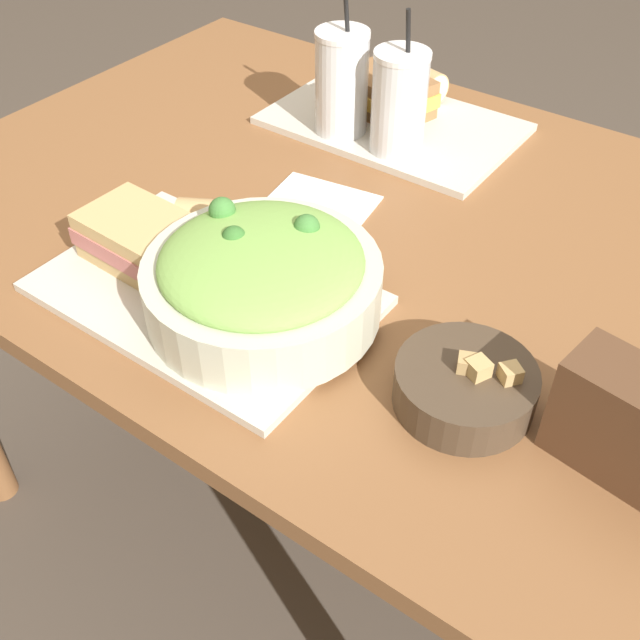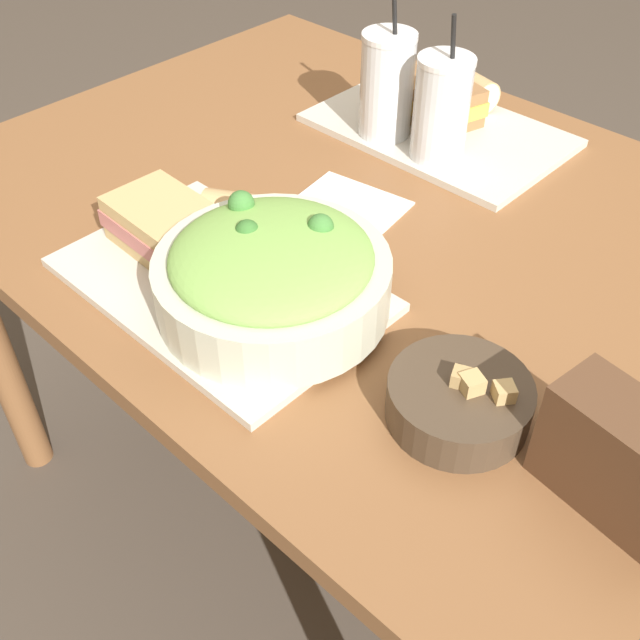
{
  "view_description": "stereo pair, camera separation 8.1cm",
  "coord_description": "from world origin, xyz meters",
  "px_view_note": "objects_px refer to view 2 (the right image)",
  "views": [
    {
      "loc": [
        0.54,
        -0.76,
        1.34
      ],
      "look_at": [
        0.19,
        -0.28,
        0.79
      ],
      "focal_mm": 42.0,
      "sensor_mm": 36.0,
      "label": 1
    },
    {
      "loc": [
        0.61,
        -0.71,
        1.34
      ],
      "look_at": [
        0.19,
        -0.28,
        0.79
      ],
      "focal_mm": 42.0,
      "sensor_mm": 36.0,
      "label": 2
    }
  ],
  "objects_px": {
    "salad_bowl": "(272,274)",
    "sandwich_near": "(164,224)",
    "drink_cup_dark": "(387,88)",
    "soup_bowl": "(459,399)",
    "sandwich_far": "(435,99)",
    "drink_cup_red": "(441,112)",
    "chip_bag": "(626,463)",
    "baguette_near": "(252,216)",
    "napkin_folded": "(350,203)",
    "baguette_far": "(470,90)"
  },
  "relations": [
    {
      "from": "salad_bowl",
      "to": "sandwich_near",
      "type": "height_order",
      "value": "salad_bowl"
    },
    {
      "from": "salad_bowl",
      "to": "sandwich_near",
      "type": "bearing_deg",
      "value": -176.37
    },
    {
      "from": "drink_cup_dark",
      "to": "soup_bowl",
      "type": "bearing_deg",
      "value": -42.55
    },
    {
      "from": "sandwich_far",
      "to": "drink_cup_red",
      "type": "bearing_deg",
      "value": -34.71
    },
    {
      "from": "drink_cup_red",
      "to": "chip_bag",
      "type": "bearing_deg",
      "value": -37.76
    },
    {
      "from": "soup_bowl",
      "to": "baguette_near",
      "type": "relative_size",
      "value": 1.08
    },
    {
      "from": "sandwich_far",
      "to": "drink_cup_red",
      "type": "xyz_separation_m",
      "value": [
        0.08,
        -0.1,
        0.04
      ]
    },
    {
      "from": "salad_bowl",
      "to": "soup_bowl",
      "type": "bearing_deg",
      "value": 4.28
    },
    {
      "from": "sandwich_far",
      "to": "napkin_folded",
      "type": "relative_size",
      "value": 1.05
    },
    {
      "from": "salad_bowl",
      "to": "chip_bag",
      "type": "relative_size",
      "value": 1.72
    },
    {
      "from": "baguette_far",
      "to": "chip_bag",
      "type": "height_order",
      "value": "chip_bag"
    },
    {
      "from": "salad_bowl",
      "to": "chip_bag",
      "type": "height_order",
      "value": "salad_bowl"
    },
    {
      "from": "soup_bowl",
      "to": "chip_bag",
      "type": "height_order",
      "value": "chip_bag"
    },
    {
      "from": "baguette_far",
      "to": "drink_cup_red",
      "type": "distance_m",
      "value": 0.19
    },
    {
      "from": "sandwich_near",
      "to": "chip_bag",
      "type": "height_order",
      "value": "chip_bag"
    },
    {
      "from": "baguette_far",
      "to": "chip_bag",
      "type": "relative_size",
      "value": 0.64
    },
    {
      "from": "salad_bowl",
      "to": "soup_bowl",
      "type": "xyz_separation_m",
      "value": [
        0.26,
        0.02,
        -0.04
      ]
    },
    {
      "from": "baguette_far",
      "to": "drink_cup_dark",
      "type": "height_order",
      "value": "drink_cup_dark"
    },
    {
      "from": "baguette_far",
      "to": "drink_cup_dark",
      "type": "relative_size",
      "value": 0.46
    },
    {
      "from": "salad_bowl",
      "to": "drink_cup_dark",
      "type": "relative_size",
      "value": 1.23
    },
    {
      "from": "drink_cup_red",
      "to": "salad_bowl",
      "type": "bearing_deg",
      "value": -79.95
    },
    {
      "from": "napkin_folded",
      "to": "chip_bag",
      "type": "bearing_deg",
      "value": -21.88
    },
    {
      "from": "sandwich_near",
      "to": "baguette_near",
      "type": "height_order",
      "value": "sandwich_near"
    },
    {
      "from": "chip_bag",
      "to": "napkin_folded",
      "type": "distance_m",
      "value": 0.57
    },
    {
      "from": "baguette_near",
      "to": "chip_bag",
      "type": "xyz_separation_m",
      "value": [
        0.56,
        -0.05,
        0.02
      ]
    },
    {
      "from": "soup_bowl",
      "to": "salad_bowl",
      "type": "bearing_deg",
      "value": -175.72
    },
    {
      "from": "baguette_near",
      "to": "napkin_folded",
      "type": "xyz_separation_m",
      "value": [
        0.04,
        0.16,
        -0.04
      ]
    },
    {
      "from": "sandwich_near",
      "to": "drink_cup_dark",
      "type": "xyz_separation_m",
      "value": [
        0.01,
        0.44,
        0.05
      ]
    },
    {
      "from": "salad_bowl",
      "to": "baguette_far",
      "type": "xyz_separation_m",
      "value": [
        -0.14,
        0.6,
        -0.02
      ]
    },
    {
      "from": "chip_bag",
      "to": "sandwich_far",
      "type": "bearing_deg",
      "value": 148.28
    },
    {
      "from": "soup_bowl",
      "to": "sandwich_far",
      "type": "distance_m",
      "value": 0.66
    },
    {
      "from": "soup_bowl",
      "to": "baguette_near",
      "type": "height_order",
      "value": "baguette_near"
    },
    {
      "from": "salad_bowl",
      "to": "napkin_folded",
      "type": "height_order",
      "value": "salad_bowl"
    },
    {
      "from": "sandwich_far",
      "to": "chip_bag",
      "type": "height_order",
      "value": "chip_bag"
    },
    {
      "from": "salad_bowl",
      "to": "baguette_near",
      "type": "bearing_deg",
      "value": 146.88
    },
    {
      "from": "drink_cup_red",
      "to": "chip_bag",
      "type": "xyz_separation_m",
      "value": [
        0.51,
        -0.39,
        -0.03
      ]
    },
    {
      "from": "chip_bag",
      "to": "sandwich_near",
      "type": "bearing_deg",
      "value": -167.52
    },
    {
      "from": "sandwich_far",
      "to": "napkin_folded",
      "type": "xyz_separation_m",
      "value": [
        0.06,
        -0.28,
        -0.04
      ]
    },
    {
      "from": "sandwich_far",
      "to": "sandwich_near",
      "type": "bearing_deg",
      "value": -78.03
    },
    {
      "from": "chip_bag",
      "to": "napkin_folded",
      "type": "bearing_deg",
      "value": 166.32
    },
    {
      "from": "soup_bowl",
      "to": "sandwich_near",
      "type": "height_order",
      "value": "sandwich_near"
    },
    {
      "from": "sandwich_far",
      "to": "drink_cup_red",
      "type": "height_order",
      "value": "drink_cup_red"
    },
    {
      "from": "baguette_near",
      "to": "drink_cup_red",
      "type": "distance_m",
      "value": 0.35
    },
    {
      "from": "drink_cup_red",
      "to": "soup_bowl",
      "type": "bearing_deg",
      "value": -50.43
    },
    {
      "from": "chip_bag",
      "to": "napkin_folded",
      "type": "height_order",
      "value": "chip_bag"
    },
    {
      "from": "drink_cup_red",
      "to": "drink_cup_dark",
      "type": "bearing_deg",
      "value": 180.0
    },
    {
      "from": "salad_bowl",
      "to": "sandwich_far",
      "type": "height_order",
      "value": "salad_bowl"
    },
    {
      "from": "napkin_folded",
      "to": "drink_cup_red",
      "type": "bearing_deg",
      "value": 84.33
    },
    {
      "from": "sandwich_near",
      "to": "drink_cup_red",
      "type": "distance_m",
      "value": 0.46
    },
    {
      "from": "sandwich_far",
      "to": "chip_bag",
      "type": "relative_size",
      "value": 1.08
    }
  ]
}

